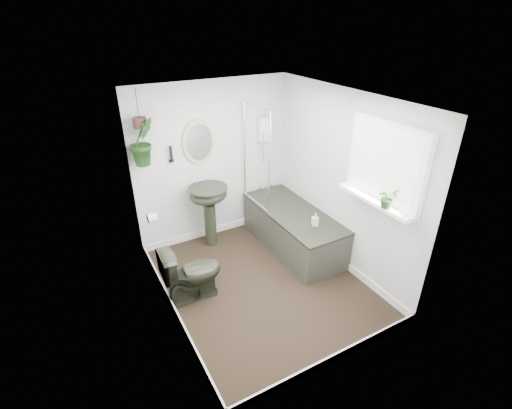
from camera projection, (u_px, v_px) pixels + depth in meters
floor at (262, 283)px, 4.73m from camera, size 2.30×2.80×0.02m
ceiling at (263, 98)px, 3.65m from camera, size 2.30×2.80×0.02m
wall_back at (213, 163)px, 5.28m from camera, size 2.30×0.02×2.30m
wall_front at (346, 269)px, 3.10m from camera, size 2.30×0.02×2.30m
wall_left at (162, 228)px, 3.69m from camera, size 0.02×2.80×2.30m
wall_right at (342, 182)px, 4.69m from camera, size 0.02×2.80×2.30m
skirting at (262, 279)px, 4.70m from camera, size 2.30×2.80×0.10m
bathtub at (293, 229)px, 5.32m from camera, size 0.72×1.72×0.58m
bath_screen at (256, 157)px, 5.10m from camera, size 0.04×0.72×1.40m
shower_box at (264, 129)px, 5.39m from camera, size 0.20×0.10×0.35m
oval_mirror at (199, 142)px, 5.00m from camera, size 0.46×0.03×0.62m
wall_sconce at (171, 154)px, 4.87m from camera, size 0.04×0.04×0.22m
toilet_roll_holder at (152, 218)px, 4.38m from camera, size 0.11×0.11×0.11m
window_recess at (386, 163)px, 3.89m from camera, size 0.08×1.00×0.90m
window_sill at (375, 200)px, 4.05m from camera, size 0.18×1.00×0.04m
window_blinds at (383, 164)px, 3.87m from camera, size 0.01×0.86×0.76m
toilet at (192, 273)px, 4.33m from camera, size 0.70×0.42×0.70m
pedestal_sink at (210, 216)px, 5.31m from camera, size 0.61×0.54×0.92m
sill_plant at (387, 198)px, 3.82m from camera, size 0.20×0.17×0.22m
hanging_plant at (143, 142)px, 4.51m from camera, size 0.39×0.35×0.59m
soap_bottle at (315, 220)px, 4.80m from camera, size 0.10×0.11×0.18m
hanging_pot at (140, 123)px, 4.40m from camera, size 0.16×0.16×0.12m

